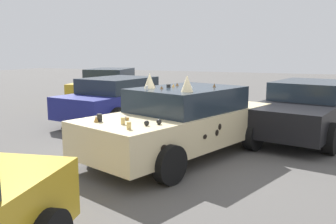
{
  "coord_description": "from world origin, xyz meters",
  "views": [
    {
      "loc": [
        -6.88,
        -2.47,
        2.15
      ],
      "look_at": [
        0.0,
        0.3,
        0.9
      ],
      "focal_mm": 38.91,
      "sensor_mm": 36.0,
      "label": 1
    }
  ],
  "objects_px": {
    "parked_sedan_near_right": "(109,85)",
    "parked_sedan_behind_right": "(307,108)",
    "parked_sedan_behind_left": "(122,98)",
    "art_car_decorated": "(183,121)"
  },
  "relations": [
    {
      "from": "parked_sedan_near_right",
      "to": "parked_sedan_behind_right",
      "type": "xyz_separation_m",
      "value": [
        -3.42,
        -7.87,
        0.0
      ]
    },
    {
      "from": "parked_sedan_behind_left",
      "to": "parked_sedan_near_right",
      "type": "height_order",
      "value": "parked_sedan_near_right"
    },
    {
      "from": "art_car_decorated",
      "to": "parked_sedan_near_right",
      "type": "relative_size",
      "value": 0.99
    },
    {
      "from": "parked_sedan_near_right",
      "to": "parked_sedan_behind_right",
      "type": "distance_m",
      "value": 8.59
    },
    {
      "from": "parked_sedan_behind_left",
      "to": "parked_sedan_behind_right",
      "type": "relative_size",
      "value": 0.97
    },
    {
      "from": "parked_sedan_near_right",
      "to": "art_car_decorated",
      "type": "bearing_deg",
      "value": 30.18
    },
    {
      "from": "parked_sedan_behind_left",
      "to": "parked_sedan_near_right",
      "type": "relative_size",
      "value": 0.97
    },
    {
      "from": "parked_sedan_behind_left",
      "to": "parked_sedan_near_right",
      "type": "bearing_deg",
      "value": 46.5
    },
    {
      "from": "art_car_decorated",
      "to": "parked_sedan_behind_left",
      "type": "distance_m",
      "value": 4.2
    },
    {
      "from": "art_car_decorated",
      "to": "parked_sedan_behind_left",
      "type": "height_order",
      "value": "art_car_decorated"
    }
  ]
}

